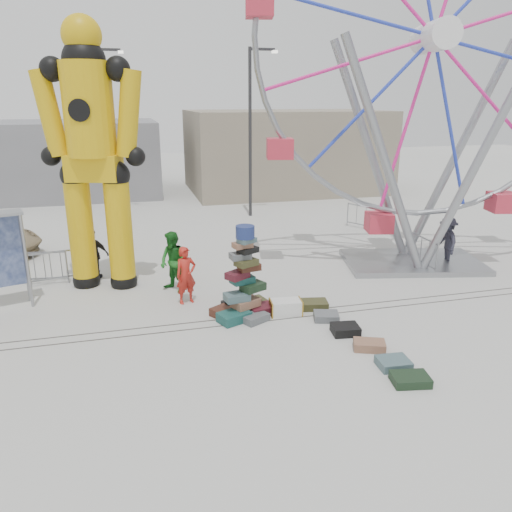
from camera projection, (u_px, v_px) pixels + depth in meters
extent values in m
plane|color=#9E9E99|center=(259.00, 332.00, 12.73)|extent=(90.00, 90.00, 0.00)
cube|color=#47443F|center=(253.00, 322.00, 13.28)|extent=(40.00, 0.04, 0.01)
cube|color=#47443F|center=(250.00, 316.00, 13.65)|extent=(40.00, 0.04, 0.01)
cube|color=gray|center=(284.00, 151.00, 32.12)|extent=(12.00, 8.00, 5.00)
cube|color=gray|center=(75.00, 158.00, 30.93)|extent=(10.00, 8.00, 4.40)
cylinder|color=#2D2D30|center=(250.00, 135.00, 24.24)|extent=(0.16, 0.16, 8.00)
cube|color=#2D2D30|center=(262.00, 49.00, 23.21)|extent=(1.20, 0.15, 0.12)
cube|color=silver|center=(275.00, 52.00, 23.39)|extent=(0.25, 0.25, 0.12)
cylinder|color=#2D2D30|center=(102.00, 135.00, 24.41)|extent=(0.16, 0.16, 8.00)
cube|color=#2D2D30|center=(107.00, 50.00, 23.38)|extent=(1.20, 0.15, 0.12)
cube|color=silver|center=(121.00, 52.00, 23.55)|extent=(0.25, 0.25, 0.12)
cube|color=#1B524D|center=(234.00, 317.00, 13.31)|extent=(0.98, 0.84, 0.27)
cube|color=#521520|center=(263.00, 309.00, 13.80)|extent=(0.86, 0.68, 0.25)
cube|color=#4C2518|center=(224.00, 311.00, 13.72)|extent=(0.88, 0.80, 0.23)
cube|color=#414120|center=(253.00, 303.00, 14.21)|extent=(0.85, 0.69, 0.25)
cube|color=slate|center=(255.00, 318.00, 13.32)|extent=(0.84, 0.75, 0.21)
cube|color=black|center=(235.00, 305.00, 14.13)|extent=(0.77, 0.61, 0.23)
cube|color=#96654C|center=(246.00, 303.00, 13.60)|extent=(0.86, 0.75, 0.23)
cube|color=#4C686D|center=(237.00, 297.00, 13.43)|extent=(0.72, 0.54, 0.21)
cube|color=#1B311C|center=(253.00, 287.00, 13.58)|extent=(0.77, 0.67, 0.21)
cube|color=#1B524D|center=(242.00, 280.00, 13.54)|extent=(0.71, 0.57, 0.19)
cube|color=#521520|center=(237.00, 275.00, 13.34)|extent=(0.73, 0.67, 0.19)
cube|color=#4C2518|center=(249.00, 267.00, 13.43)|extent=(0.63, 0.49, 0.19)
cube|color=#414120|center=(246.00, 262.00, 13.21)|extent=(0.69, 0.60, 0.17)
cube|color=slate|center=(240.00, 256.00, 13.21)|extent=(0.58, 0.44, 0.17)
cube|color=black|center=(248.00, 250.00, 13.20)|extent=(0.62, 0.55, 0.14)
cube|color=#96654C|center=(242.00, 245.00, 13.13)|extent=(0.56, 0.44, 0.14)
cube|color=#4C686D|center=(247.00, 240.00, 13.06)|extent=(0.57, 0.50, 0.12)
cylinder|color=navy|center=(245.00, 232.00, 13.00)|extent=(0.50, 0.50, 0.33)
sphere|color=black|center=(87.00, 280.00, 15.90)|extent=(0.84, 0.84, 0.84)
cylinder|color=gold|center=(81.00, 232.00, 15.42)|extent=(0.77, 0.77, 3.52)
sphere|color=black|center=(75.00, 175.00, 14.89)|extent=(0.88, 0.88, 0.88)
sphere|color=black|center=(124.00, 281.00, 15.85)|extent=(0.84, 0.84, 0.84)
cylinder|color=gold|center=(120.00, 232.00, 15.37)|extent=(0.77, 0.77, 3.52)
sphere|color=black|center=(115.00, 175.00, 14.84)|extent=(0.88, 0.88, 0.88)
cube|color=gold|center=(94.00, 168.00, 14.80)|extent=(1.73, 1.29, 0.77)
cylinder|color=gold|center=(89.00, 110.00, 14.30)|extent=(1.43, 1.43, 2.64)
sphere|color=black|center=(84.00, 61.00, 13.91)|extent=(1.21, 1.21, 1.21)
sphere|color=gold|center=(81.00, 35.00, 13.71)|extent=(1.10, 1.10, 1.10)
sphere|color=black|center=(52.00, 69.00, 14.01)|extent=(0.70, 0.70, 0.70)
cylinder|color=gold|center=(50.00, 114.00, 14.38)|extent=(1.03, 0.81, 2.48)
sphere|color=black|center=(51.00, 156.00, 14.75)|extent=(0.57, 0.57, 0.57)
sphere|color=black|center=(118.00, 69.00, 13.94)|extent=(0.70, 0.70, 0.70)
cylinder|color=gold|center=(129.00, 114.00, 14.29)|extent=(1.03, 0.81, 2.48)
sphere|color=black|center=(136.00, 157.00, 14.65)|extent=(0.57, 0.57, 0.57)
cube|color=gray|center=(412.00, 262.00, 17.91)|extent=(5.23, 3.79, 0.19)
cylinder|color=gray|center=(385.00, 161.00, 15.93)|extent=(3.27, 0.99, 7.66)
cylinder|color=gray|center=(478.00, 161.00, 16.04)|extent=(3.27, 0.99, 7.66)
cylinder|color=gray|center=(372.00, 156.00, 17.55)|extent=(3.27, 0.99, 7.66)
cylinder|color=gray|center=(456.00, 155.00, 17.66)|extent=(3.27, 0.99, 7.66)
cylinder|color=white|center=(435.00, 37.00, 15.66)|extent=(1.37, 2.23, 0.94)
torus|color=gray|center=(435.00, 37.00, 15.66)|extent=(11.30, 2.68, 11.53)
cube|color=#BF293C|center=(416.00, 226.00, 17.51)|extent=(1.01, 1.01, 0.66)
cylinder|color=gray|center=(25.00, 259.00, 14.13)|extent=(0.09, 0.09, 2.72)
cube|color=silver|center=(286.00, 307.00, 13.74)|extent=(0.92, 0.59, 0.41)
cube|color=#414120|center=(313.00, 305.00, 14.16)|extent=(0.87, 0.68, 0.22)
cube|color=slate|center=(326.00, 316.00, 13.43)|extent=(0.78, 0.70, 0.20)
cube|color=black|center=(345.00, 330.00, 12.62)|extent=(0.74, 0.64, 0.23)
cube|color=#96654C|center=(369.00, 345.00, 11.82)|extent=(0.85, 0.69, 0.22)
cube|color=#4C686D|center=(393.00, 363.00, 11.05)|extent=(0.73, 0.62, 0.20)
cube|color=#1B311C|center=(410.00, 379.00, 10.41)|extent=(0.86, 0.67, 0.19)
imported|color=#B22219|center=(186.00, 275.00, 14.34)|extent=(0.71, 0.56, 1.69)
imported|color=#18611C|center=(173.00, 262.00, 15.19)|extent=(1.11, 1.16, 1.88)
imported|color=black|center=(94.00, 254.00, 16.31)|extent=(1.05, 0.67, 1.66)
imported|color=#23232E|center=(447.00, 241.00, 17.61)|extent=(0.87, 1.25, 1.77)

